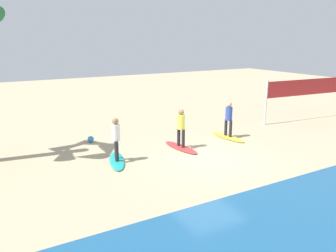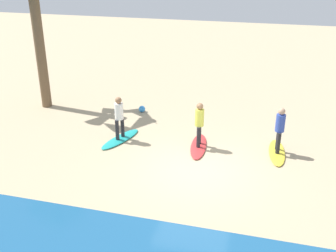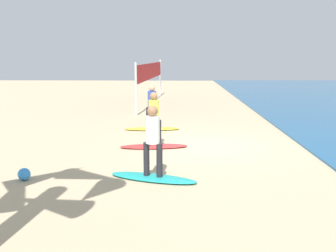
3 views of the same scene
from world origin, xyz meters
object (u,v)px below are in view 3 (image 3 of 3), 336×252
Objects in this scene: surfboard_teal at (153,178)px; beach_ball at (24,174)px; surfer_yellow at (152,103)px; surfer_teal at (153,136)px; volleyball_net at (151,73)px; surfer_red at (154,115)px; surfboard_red at (154,146)px; surfboard_yellow at (152,129)px.

surfboard_teal is 7.30× the size of beach_ball.
surfer_yellow and surfer_teal have the same top height.
surfer_yellow is 0.78× the size of surfboard_teal.
surfer_yellow is at bearing -175.94° from surfer_teal.
surfer_yellow is at bearing 4.48° from volleyball_net.
surfboard_red is at bearing 90.00° from surfer_red.
surfboard_yellow is 1.00× the size of surfboard_teal.
surfboard_teal is 0.23× the size of volleyball_net.
beach_ball is at bearing -117.09° from surfboard_yellow.
volleyball_net is at bearing 111.61° from surfboard_teal.
surfboard_yellow is 1.28× the size of surfer_red.
surfer_teal is 0.18× the size of volleyball_net.
surfer_red is 0.18× the size of volleyball_net.
surfer_teal is at bearing 92.29° from beach_ball.
surfboard_red is at bearing -176.82° from surfer_teal.
surfer_yellow is 1.00× the size of surfer_teal.
surfer_teal is (3.00, 0.17, 0.99)m from surfboard_red.
surfer_red is 3.00m from surfer_teal.
volleyball_net reaches higher than surfboard_yellow.
volleyball_net is at bearing 172.00° from beach_ball.
surfer_red is (2.79, 0.24, 0.99)m from surfboard_yellow.
surfboard_red is at bearing 138.09° from beach_ball.
surfboard_red is at bearing 110.48° from surfboard_teal.
surfboard_yellow and surfboard_teal have the same top height.
volleyball_net reaches higher than surfboard_red.
surfboard_yellow is 2.97m from surfer_red.
surfer_teal is (5.78, 0.41, 0.99)m from surfboard_yellow.
surfer_red is 1.00× the size of surfer_teal.
surfer_teal is at bearing 80.74° from surfboard_teal.
surfer_teal reaches higher than surfboard_red.
surfer_teal is (3.00, 0.17, 0.00)m from surfer_red.
surfboard_red is 1.00× the size of surfboard_teal.
surfer_red is 5.70× the size of beach_ball.
volleyball_net reaches higher than beach_ball.
surfer_red is at bearing 174.02° from surfboard_red.
volleyball_net is at bearing -175.52° from surfer_yellow.
surfboard_yellow is at bearing 89.03° from surfboard_red.
surfer_red reaches higher than surfboard_teal.
surfboard_teal is at bearing -92.81° from surfboard_red.
surfboard_red is (2.79, 0.24, 0.00)m from surfboard_yellow.
surfer_yellow is at bearing -3.71° from surfboard_yellow.
surfboard_yellow is at bearing 111.37° from surfboard_teal.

